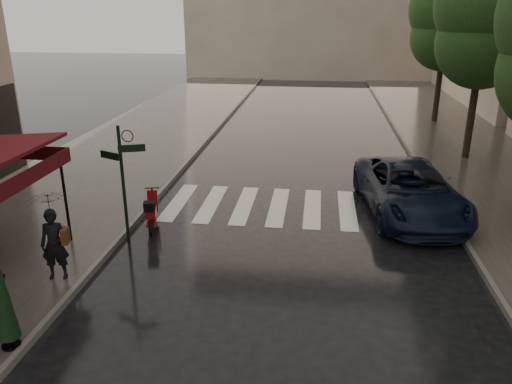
% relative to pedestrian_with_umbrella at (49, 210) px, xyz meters
% --- Properties ---
extents(ground, '(120.00, 120.00, 0.00)m').
position_rel_pedestrian_with_umbrella_xyz_m(ground, '(2.00, -0.90, -1.73)').
color(ground, black).
rests_on(ground, ground).
extents(sidewalk_near, '(6.00, 60.00, 0.12)m').
position_rel_pedestrian_with_umbrella_xyz_m(sidewalk_near, '(-2.50, 11.10, -1.67)').
color(sidewalk_near, '#38332D').
rests_on(sidewalk_near, ground).
extents(sidewalk_far, '(5.50, 60.00, 0.12)m').
position_rel_pedestrian_with_umbrella_xyz_m(sidewalk_far, '(12.25, 11.10, -1.67)').
color(sidewalk_far, '#38332D').
rests_on(sidewalk_far, ground).
extents(curb_near, '(0.12, 60.00, 0.16)m').
position_rel_pedestrian_with_umbrella_xyz_m(curb_near, '(0.55, 11.10, -1.66)').
color(curb_near, '#595651').
rests_on(curb_near, ground).
extents(curb_far, '(0.12, 60.00, 0.16)m').
position_rel_pedestrian_with_umbrella_xyz_m(curb_far, '(9.45, 11.10, -1.66)').
color(curb_far, '#595651').
rests_on(curb_far, ground).
extents(crosswalk, '(7.85, 3.20, 0.01)m').
position_rel_pedestrian_with_umbrella_xyz_m(crosswalk, '(4.97, 5.10, -1.73)').
color(crosswalk, silver).
rests_on(crosswalk, ground).
extents(signpost, '(1.17, 0.29, 3.10)m').
position_rel_pedestrian_with_umbrella_xyz_m(signpost, '(0.80, 2.10, 0.10)').
color(signpost, black).
rests_on(signpost, ground).
extents(tree_mid, '(3.80, 3.80, 8.34)m').
position_rel_pedestrian_with_umbrella_xyz_m(tree_mid, '(11.50, 11.10, 3.86)').
color(tree_mid, black).
rests_on(tree_mid, sidewalk_far).
extents(tree_far, '(3.80, 3.80, 8.16)m').
position_rel_pedestrian_with_umbrella_xyz_m(tree_far, '(11.70, 18.10, 3.72)').
color(tree_far, black).
rests_on(tree_far, sidewalk_far).
extents(pedestrian_with_umbrella, '(1.15, 1.16, 2.42)m').
position_rel_pedestrian_with_umbrella_xyz_m(pedestrian_with_umbrella, '(0.00, 0.00, 0.00)').
color(pedestrian_with_umbrella, black).
rests_on(pedestrian_with_umbrella, sidewalk_near).
extents(scooter, '(0.61, 1.50, 1.00)m').
position_rel_pedestrian_with_umbrella_xyz_m(scooter, '(1.13, 3.06, -1.27)').
color(scooter, black).
rests_on(scooter, ground).
extents(parked_car, '(3.10, 5.60, 1.48)m').
position_rel_pedestrian_with_umbrella_xyz_m(parked_car, '(8.30, 5.07, -0.99)').
color(parked_car, black).
rests_on(parked_car, ground).
extents(parasol_front, '(0.39, 0.39, 2.19)m').
position_rel_pedestrian_with_umbrella_xyz_m(parasol_front, '(0.35, -2.40, -0.43)').
color(parasol_front, black).
rests_on(parasol_front, sidewalk_near).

